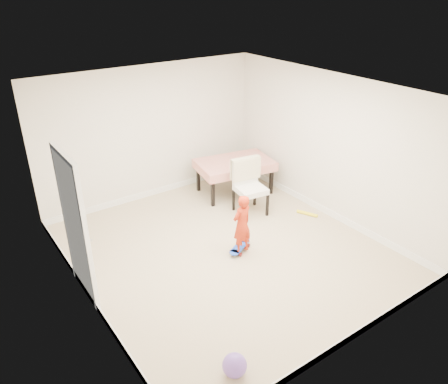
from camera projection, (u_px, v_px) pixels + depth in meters
ground at (226, 250)px, 7.13m from camera, size 5.00×5.00×0.00m
ceiling at (226, 93)px, 5.98m from camera, size 4.50×5.00×0.04m
wall_back at (151, 134)px, 8.36m from camera, size 4.50×0.04×2.60m
wall_front at (359, 255)px, 4.74m from camera, size 4.50×0.04×2.60m
wall_left at (80, 221)px, 5.40m from camera, size 0.04×5.00×2.60m
wall_right at (329, 147)px, 7.70m from camera, size 0.04×5.00×2.60m
door at (76, 229)px, 5.74m from camera, size 0.11×0.94×2.11m
baseboard_back at (156, 191)px, 8.92m from camera, size 4.50×0.02×0.12m
baseboard_front at (345, 341)px, 5.28m from camera, size 4.50×0.02×0.12m
baseboard_left at (92, 300)px, 5.95m from camera, size 0.02×5.00×0.12m
baseboard_right at (322, 209)px, 8.26m from camera, size 0.02×5.00×0.12m
dining_table at (235, 177)px, 8.89m from camera, size 1.62×1.19×0.69m
dining_chair at (251, 188)px, 8.02m from camera, size 0.66×0.72×1.04m
skateboard at (240, 248)px, 7.11m from camera, size 0.59×0.43×0.08m
child at (242, 226)px, 6.83m from camera, size 0.40×0.29×1.00m
balloon at (235, 365)px, 4.85m from camera, size 0.28×0.28×0.28m
foam_toy at (307, 213)px, 8.16m from camera, size 0.23×0.39×0.06m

